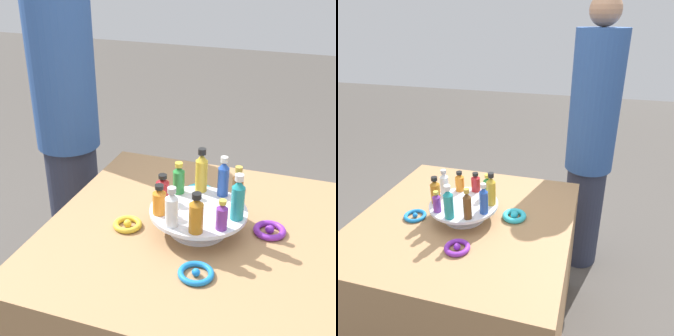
{
  "view_description": "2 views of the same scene",
  "coord_description": "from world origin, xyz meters",
  "views": [
    {
      "loc": [
        1.2,
        0.32,
        1.54
      ],
      "look_at": [
        -0.09,
        -0.13,
        0.87
      ],
      "focal_mm": 50.0,
      "sensor_mm": 36.0,
      "label": 1
    },
    {
      "loc": [
        -0.51,
        1.15,
        1.53
      ],
      "look_at": [
        -0.14,
        -0.2,
        0.89
      ],
      "focal_mm": 35.0,
      "sensor_mm": 36.0,
      "label": 2
    }
  ],
  "objects": [
    {
      "name": "bottle_amber",
      "position": [
        0.12,
        0.03,
        0.85
      ],
      "size": [
        0.04,
        0.04,
        0.12
      ],
      "color": "#AD6B19",
      "rests_on": "display_stand"
    },
    {
      "name": "party_table",
      "position": [
        0.0,
        0.0,
        0.36
      ],
      "size": [
        0.95,
        0.95,
        0.71
      ],
      "color": "#9E754C",
      "rests_on": "ground_plane"
    },
    {
      "name": "bottle_red",
      "position": [
        -0.01,
        -0.12,
        0.83
      ],
      "size": [
        0.04,
        0.04,
        0.09
      ],
      "color": "#B21E23",
      "rests_on": "display_stand"
    },
    {
      "name": "display_stand",
      "position": [
        0.0,
        0.0,
        0.77
      ],
      "size": [
        0.3,
        0.3,
        0.08
      ],
      "color": "silver",
      "rests_on": "party_table"
    },
    {
      "name": "bottle_purple",
      "position": [
        0.08,
        0.09,
        0.83
      ],
      "size": [
        0.03,
        0.03,
        0.09
      ],
      "color": "#702D93",
      "rests_on": "display_stand"
    },
    {
      "name": "ribbon_bow_blue",
      "position": [
        0.22,
        0.06,
        0.72
      ],
      "size": [
        0.1,
        0.1,
        0.02
      ],
      "color": "blue",
      "rests_on": "party_table"
    },
    {
      "name": "ribbon_bow_teal",
      "position": [
        -0.22,
        -0.06,
        0.73
      ],
      "size": [
        0.11,
        0.11,
        0.03
      ],
      "color": "#2DB7CC",
      "rests_on": "party_table"
    },
    {
      "name": "bottle_brown",
      "position": [
        -0.06,
        0.11,
        0.85
      ],
      "size": [
        0.03,
        0.03,
        0.13
      ],
      "color": "brown",
      "rests_on": "display_stand"
    },
    {
      "name": "bottle_clear",
      "position": [
        0.11,
        -0.05,
        0.85
      ],
      "size": [
        0.04,
        0.04,
        0.12
      ],
      "color": "silver",
      "rests_on": "display_stand"
    },
    {
      "name": "person_figure",
      "position": [
        -0.51,
        -0.75,
        0.84
      ],
      "size": [
        0.28,
        0.28,
        1.65
      ],
      "rotation": [
        0.0,
        0.0,
        0.98
      ],
      "color": "#282D42",
      "rests_on": "ground_plane"
    },
    {
      "name": "bottle_teal",
      "position": [
        0.01,
        0.12,
        0.86
      ],
      "size": [
        0.04,
        0.04,
        0.15
      ],
      "color": "teal",
      "rests_on": "display_stand"
    },
    {
      "name": "bottle_blue",
      "position": [
        -0.11,
        0.05,
        0.85
      ],
      "size": [
        0.04,
        0.04,
        0.14
      ],
      "color": "#234CAD",
      "rests_on": "display_stand"
    },
    {
      "name": "ground_plane",
      "position": [
        0.0,
        0.0,
        0.0
      ],
      "size": [
        12.0,
        12.0,
        0.0
      ],
      "primitive_type": "plane",
      "color": "#4C4742"
    },
    {
      "name": "bottle_orange",
      "position": [
        0.06,
        -0.11,
        0.84
      ],
      "size": [
        0.04,
        0.04,
        0.1
      ],
      "color": "orange",
      "rests_on": "display_stand"
    },
    {
      "name": "bottle_green",
      "position": [
        -0.08,
        -0.09,
        0.84
      ],
      "size": [
        0.04,
        0.04,
        0.11
      ],
      "color": "#288438",
      "rests_on": "display_stand"
    },
    {
      "name": "ribbon_bow_purple",
      "position": [
        -0.06,
        0.22,
        0.73
      ],
      "size": [
        0.1,
        0.1,
        0.03
      ],
      "color": "purple",
      "rests_on": "party_table"
    },
    {
      "name": "bottle_gold",
      "position": [
        -0.12,
        -0.03,
        0.86
      ],
      "size": [
        0.04,
        0.04,
        0.15
      ],
      "color": "gold",
      "rests_on": "display_stand"
    },
    {
      "name": "ribbon_bow_gold",
      "position": [
        0.06,
        -0.22,
        0.72
      ],
      "size": [
        0.09,
        0.09,
        0.03
      ],
      "color": "gold",
      "rests_on": "party_table"
    }
  ]
}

